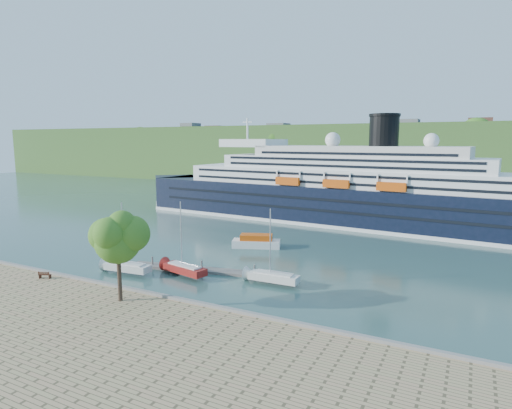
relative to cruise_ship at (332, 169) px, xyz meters
name	(u,v)px	position (x,y,z in m)	size (l,w,h in m)	color
ground	(130,297)	(-6.64, -55.43, -11.66)	(400.00, 400.00, 0.00)	#294A44
far_hillside	(381,155)	(-6.64, 89.57, 0.34)	(400.00, 50.00, 24.00)	#315221
quay_coping	(128,288)	(-6.64, -55.63, -10.51)	(220.00, 0.50, 0.30)	slate
cruise_ship	(332,169)	(0.00, 0.00, 0.00)	(103.81, 15.12, 23.31)	black
park_bench	(45,274)	(-18.71, -57.23, -10.16)	(1.54, 0.63, 0.99)	#4A2315
promenade_tree	(118,252)	(-4.95, -58.52, -5.36)	(6.40, 6.40, 10.59)	#366219
floating_pontoon	(189,269)	(-6.77, -43.68, -11.47)	(17.08, 2.09, 0.38)	slate
sailboat_white_near	(126,240)	(-13.11, -48.95, -6.99)	(7.22, 2.01, 9.33)	silver
sailboat_red	(184,241)	(-5.66, -46.20, -6.89)	(7.38, 2.05, 9.53)	maroon
sailboat_white_far	(274,249)	(6.26, -43.82, -7.07)	(7.10, 1.97, 9.17)	silver
tender_launch	(256,241)	(-4.27, -27.98, -10.54)	(8.08, 2.77, 2.23)	#CE4B0C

